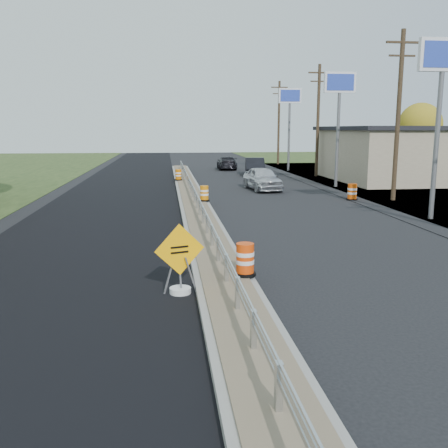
{
  "coord_description": "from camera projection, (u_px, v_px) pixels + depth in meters",
  "views": [
    {
      "loc": [
        -1.48,
        -18.18,
        4.05
      ],
      "look_at": [
        0.31,
        -2.8,
        1.1
      ],
      "focal_mm": 40.0,
      "sensor_mm": 36.0,
      "label": 1
    }
  ],
  "objects": [
    {
      "name": "milled_overlay",
      "position": [
        114.0,
        203.0,
        27.92
      ],
      "size": [
        7.2,
        120.0,
        0.01
      ],
      "primitive_type": "cube",
      "color": "black",
      "rests_on": "ground"
    },
    {
      "name": "pylon_sign_north",
      "position": [
        290.0,
        103.0,
        47.92
      ],
      "size": [
        2.2,
        0.3,
        7.9
      ],
      "color": "slate",
      "rests_on": "ground"
    },
    {
      "name": "barrel_median_mid",
      "position": [
        204.0,
        194.0,
        26.88
      ],
      "size": [
        0.56,
        0.56,
        0.82
      ],
      "color": "black",
      "rests_on": "median"
    },
    {
      "name": "utility_pole_smid",
      "position": [
        398.0,
        113.0,
        27.83
      ],
      "size": [
        1.9,
        0.26,
        9.4
      ],
      "color": "#473523",
      "rests_on": "ground"
    },
    {
      "name": "barrel_median_near",
      "position": [
        245.0,
        260.0,
        13.18
      ],
      "size": [
        0.59,
        0.59,
        0.87
      ],
      "color": "black",
      "rests_on": "median"
    },
    {
      "name": "median",
      "position": [
        195.0,
        205.0,
        26.45
      ],
      "size": [
        1.6,
        55.0,
        0.23
      ],
      "color": "gray",
      "rests_on": "ground"
    },
    {
      "name": "car_silver",
      "position": [
        262.0,
        179.0,
        33.59
      ],
      "size": [
        2.26,
        4.69,
        1.54
      ],
      "primitive_type": "imported",
      "rotation": [
        0.0,
        0.0,
        0.1
      ],
      "color": "silver",
      "rests_on": "ground"
    },
    {
      "name": "guardrail",
      "position": [
        194.0,
        191.0,
        27.31
      ],
      "size": [
        0.1,
        46.15,
        0.72
      ],
      "color": "silver",
      "rests_on": "median"
    },
    {
      "name": "car_dark_far",
      "position": [
        227.0,
        163.0,
        50.82
      ],
      "size": [
        2.06,
        4.67,
        1.33
      ],
      "primitive_type": "imported",
      "rotation": [
        0.0,
        0.0,
        3.1
      ],
      "color": "black",
      "rests_on": "ground"
    },
    {
      "name": "pylon_sign_mid",
      "position": [
        339.0,
        93.0,
        34.26
      ],
      "size": [
        2.2,
        0.3,
        7.9
      ],
      "color": "slate",
      "rests_on": "ground"
    },
    {
      "name": "ground",
      "position": [
        207.0,
        239.0,
        18.67
      ],
      "size": [
        140.0,
        140.0,
        0.0
      ],
      "primitive_type": "plane",
      "color": "black",
      "rests_on": "ground"
    },
    {
      "name": "retail_building_near",
      "position": [
        446.0,
        153.0,
        40.16
      ],
      "size": [
        18.5,
        12.5,
        4.27
      ],
      "color": "tan",
      "rests_on": "ground"
    },
    {
      "name": "caution_sign",
      "position": [
        180.0,
        276.0,
        12.4
      ],
      "size": [
        1.24,
        0.54,
        1.78
      ],
      "rotation": [
        0.0,
        0.0,
        0.32
      ],
      "color": "white",
      "rests_on": "ground"
    },
    {
      "name": "barrel_shoulder_far",
      "position": [
        261.0,
        170.0,
        44.75
      ],
      "size": [
        0.62,
        0.62,
        0.91
      ],
      "color": "black",
      "rests_on": "ground"
    },
    {
      "name": "utility_pole_north",
      "position": [
        279.0,
        121.0,
        57.1
      ],
      "size": [
        1.9,
        0.26,
        9.4
      ],
      "color": "#473523",
      "rests_on": "ground"
    },
    {
      "name": "barrel_shoulder_near",
      "position": [
        352.0,
        192.0,
        28.81
      ],
      "size": [
        0.65,
        0.65,
        0.95
      ],
      "color": "black",
      "rests_on": "ground"
    },
    {
      "name": "pylon_sign_south",
      "position": [
        442.0,
        72.0,
        21.57
      ],
      "size": [
        2.2,
        0.3,
        7.9
      ],
      "color": "slate",
      "rests_on": "ground"
    },
    {
      "name": "barrel_median_far",
      "position": [
        178.0,
        175.0,
        37.76
      ],
      "size": [
        0.56,
        0.56,
        0.82
      ],
      "color": "black",
      "rests_on": "median"
    },
    {
      "name": "car_dark_mid",
      "position": [
        255.0,
        167.0,
        44.16
      ],
      "size": [
        2.24,
        4.87,
        1.55
      ],
      "primitive_type": "imported",
      "rotation": [
        0.0,
        0.0,
        -0.13
      ],
      "color": "black",
      "rests_on": "ground"
    },
    {
      "name": "tree_far_yellow",
      "position": [
        420.0,
        125.0,
        53.94
      ],
      "size": [
        4.62,
        4.62,
        6.86
      ],
      "color": "#473523",
      "rests_on": "ground"
    },
    {
      "name": "utility_pole_nmid",
      "position": [
        318.0,
        119.0,
        42.47
      ],
      "size": [
        1.9,
        0.26,
        9.4
      ],
      "color": "#473523",
      "rests_on": "ground"
    }
  ]
}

